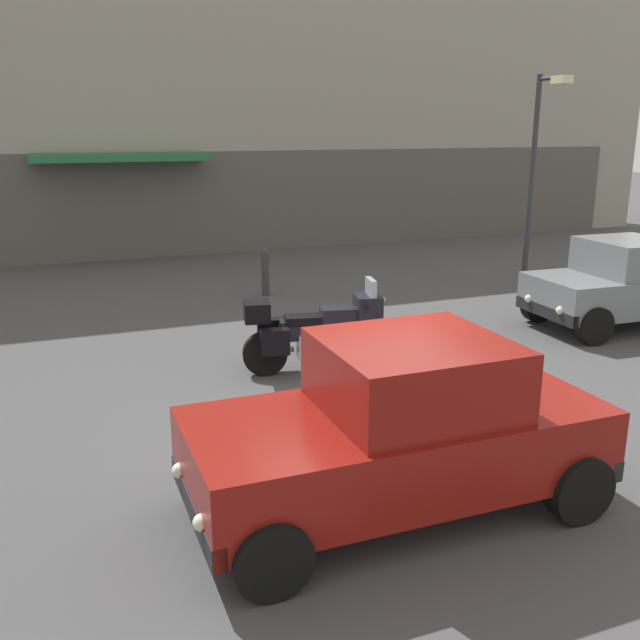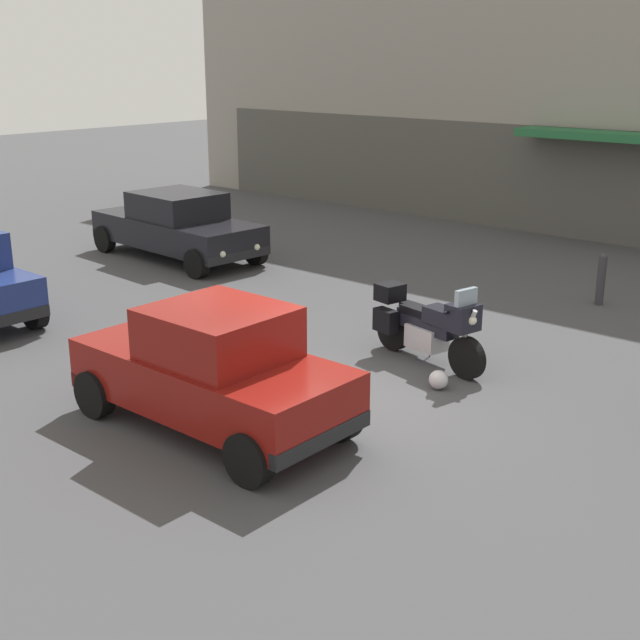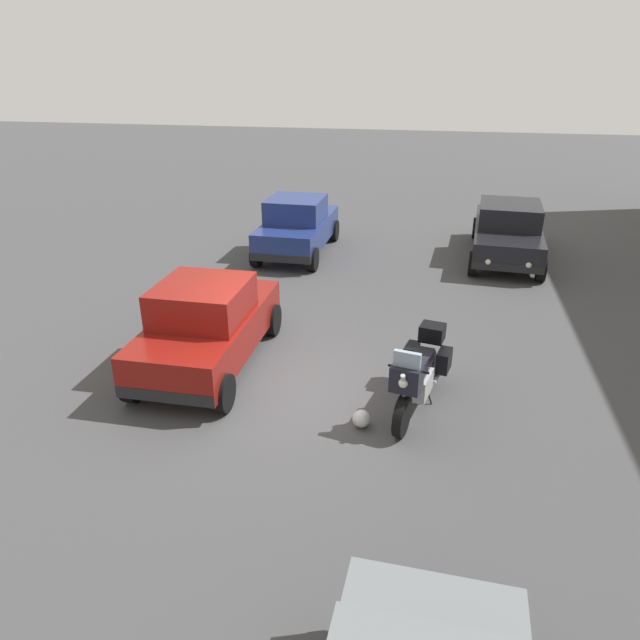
# 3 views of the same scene
# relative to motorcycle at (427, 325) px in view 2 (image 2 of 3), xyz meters

# --- Properties ---
(ground_plane) EXTENTS (80.00, 80.00, 0.00)m
(ground_plane) POSITION_rel_motorcycle_xyz_m (-0.23, -2.41, -0.62)
(ground_plane) COLOR #424244
(motorcycle) EXTENTS (2.24, 0.99, 1.36)m
(motorcycle) POSITION_rel_motorcycle_xyz_m (0.00, 0.00, 0.00)
(motorcycle) COLOR black
(motorcycle) RESTS_ON ground
(helmet) EXTENTS (0.28, 0.28, 0.28)m
(helmet) POSITION_rel_motorcycle_xyz_m (0.75, -0.80, -0.48)
(helmet) COLOR silver
(helmet) RESTS_ON ground
(car_hatchback_near) EXTENTS (3.88, 1.79, 1.64)m
(car_hatchback_near) POSITION_rel_motorcycle_xyz_m (-0.68, -3.80, 0.19)
(car_hatchback_near) COLOR maroon
(car_hatchback_near) RESTS_ON ground
(car_sedan_far) EXTENTS (4.66, 2.17, 1.56)m
(car_sedan_far) POSITION_rel_motorcycle_xyz_m (-8.37, 2.09, 0.16)
(car_sedan_far) COLOR black
(car_sedan_far) RESTS_ON ground
(bollard_curbside) EXTENTS (0.16, 0.16, 1.01)m
(bollard_curbside) POSITION_rel_motorcycle_xyz_m (0.71, 4.85, -0.09)
(bollard_curbside) COLOR #333338
(bollard_curbside) RESTS_ON ground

